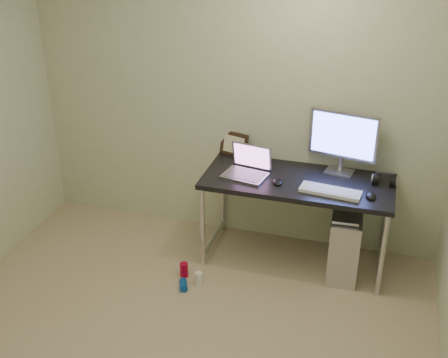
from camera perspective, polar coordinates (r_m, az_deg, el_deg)
wall_back at (r=4.64m, az=1.12°, el=8.21°), size 3.50×0.02×2.50m
desk at (r=4.46m, az=7.47°, el=-1.00°), size 1.48×0.65×0.75m
tower_computer at (r=4.59m, az=12.16°, el=-6.23°), size 0.26×0.53×0.58m
cable_a at (r=4.79m, az=12.09°, el=-2.91°), size 0.01×0.16×0.69m
cable_b at (r=4.78m, az=13.11°, el=-3.37°), size 0.02×0.11×0.71m
can_red at (r=4.55m, az=-4.08°, el=-9.18°), size 0.09×0.09×0.12m
can_white at (r=4.46m, az=-2.59°, el=-10.06°), size 0.08×0.08×0.11m
can_blue at (r=4.44m, az=-4.15°, el=-10.69°), size 0.10×0.13×0.06m
laptop at (r=4.45m, az=2.41°, el=1.13°), size 0.38×0.33×0.23m
monitor at (r=4.47m, az=12.00°, el=4.10°), size 0.54×0.20×0.51m
keyboard at (r=4.25m, az=10.76°, el=-1.24°), size 0.46×0.19×0.03m
mouse_right at (r=4.25m, az=14.70°, el=-1.58°), size 0.09×0.13×0.04m
mouse_left at (r=4.33m, az=5.45°, el=-0.19°), size 0.11×0.14×0.04m
headphones at (r=4.47m, az=15.94°, el=-0.13°), size 0.17×0.11×0.12m
picture_frame at (r=4.76m, az=1.03°, el=3.57°), size 0.27×0.14×0.21m
webcam at (r=4.67m, az=3.63°, el=2.74°), size 0.04×0.03×0.11m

